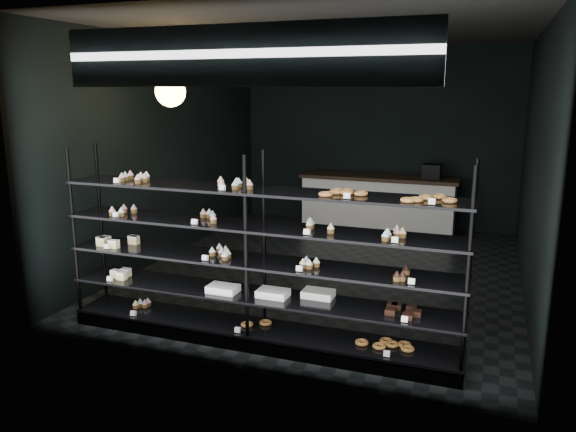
% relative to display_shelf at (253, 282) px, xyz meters
% --- Properties ---
extents(room, '(5.01, 6.01, 3.20)m').
position_rel_display_shelf_xyz_m(room, '(0.09, 2.45, 0.97)').
color(room, black).
rests_on(room, ground).
extents(display_shelf, '(4.00, 0.50, 1.91)m').
position_rel_display_shelf_xyz_m(display_shelf, '(0.00, 0.00, 0.00)').
color(display_shelf, black).
rests_on(display_shelf, room).
extents(signage, '(3.30, 0.05, 0.50)m').
position_rel_display_shelf_xyz_m(signage, '(0.09, -0.48, 2.12)').
color(signage, '#0B183A').
rests_on(signage, room).
extents(pendant_lamp, '(0.35, 0.35, 0.90)m').
position_rel_display_shelf_xyz_m(pendant_lamp, '(-1.41, 0.93, 1.82)').
color(pendant_lamp, black).
rests_on(pendant_lamp, room).
extents(service_counter, '(2.75, 0.65, 1.23)m').
position_rel_display_shelf_xyz_m(service_counter, '(0.27, 4.95, -0.13)').
color(service_counter, silver).
rests_on(service_counter, room).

